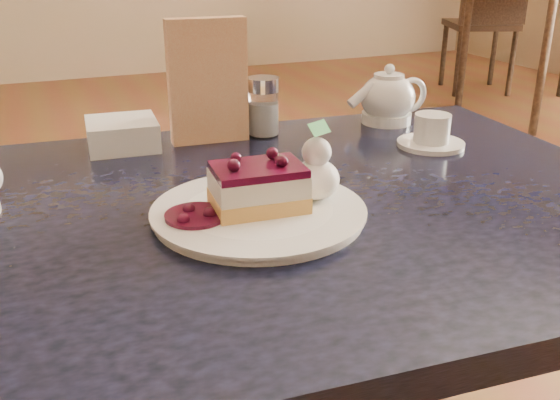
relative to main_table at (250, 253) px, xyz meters
name	(u,v)px	position (x,y,z in m)	size (l,w,h in m)	color
main_table	(250,253)	(0.00, 0.00, 0.00)	(1.20, 0.85, 0.71)	black
dessert_plate	(259,213)	(0.00, -0.05, 0.08)	(0.26, 0.26, 0.01)	white
cheesecake_slice	(258,188)	(0.00, -0.05, 0.11)	(0.12, 0.09, 0.06)	#EBBD51
whipped_cream	(316,179)	(0.08, -0.04, 0.11)	(0.06, 0.06, 0.05)	white
berry_sauce	(196,216)	(-0.08, -0.05, 0.09)	(0.08, 0.08, 0.01)	#310718
tea_set	(396,106)	(0.38, 0.24, 0.12)	(0.15, 0.27, 0.10)	white
menu_card	(208,82)	(0.04, 0.29, 0.18)	(0.13, 0.03, 0.21)	beige
sugar_shaker	(263,106)	(0.13, 0.29, 0.13)	(0.06, 0.06, 0.10)	white
napkin_stack	(122,134)	(-0.11, 0.31, 0.10)	(0.11, 0.11, 0.05)	white
bg_table_far_right	(549,102)	(2.90, 2.28, -0.56)	(1.31, 1.95, 1.30)	black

